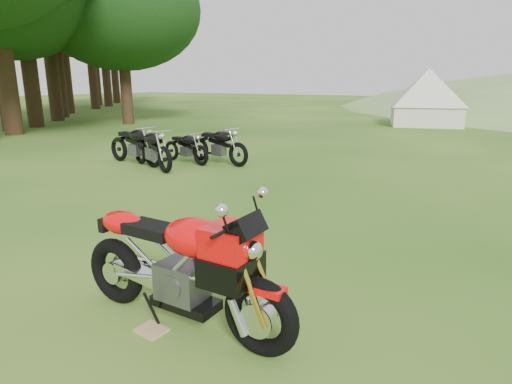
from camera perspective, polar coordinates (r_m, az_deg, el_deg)
The scene contains 9 objects.
ground at distance 5.81m, azimuth -2.95°, elevation -6.93°, with size 120.00×120.00×0.00m, color #1E4E10.
treeline at distance 30.25m, azimuth -18.74°, elevation 9.78°, with size 28.00×32.00×14.00m, color black, non-canonical shape.
sport_motorcycle at distance 3.79m, azimuth -10.21°, elevation -8.54°, with size 2.18×0.55×1.31m, color red, non-canonical shape.
plywood_board at distance 4.05m, azimuth -13.74°, elevation -17.43°, with size 0.26×0.21×0.02m, color tan.
vintage_moto_a at distance 10.99m, azimuth -13.76°, elevation 5.78°, with size 2.01×0.47×1.06m, color black, non-canonical shape.
vintage_moto_b at distance 11.35m, azimuth -5.07°, elevation 6.34°, with size 1.96×0.45×1.03m, color black, non-canonical shape.
vintage_moto_c at distance 11.58m, azimuth -9.38°, elevation 5.98°, with size 1.67×0.39×0.88m, color black, non-canonical shape.
vintage_moto_d at distance 11.66m, azimuth -15.86°, elevation 6.17°, with size 2.04×0.47×1.07m, color black, non-canonical shape.
tent_left at distance 23.05m, azimuth 21.80°, elevation 11.61°, with size 3.11×3.11×2.69m, color silver, non-canonical shape.
Camera 1 is at (3.06, -4.46, 2.13)m, focal length 30.00 mm.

